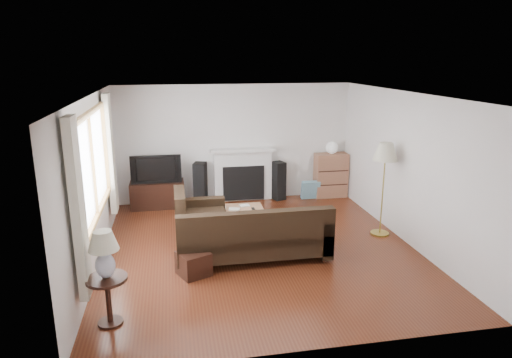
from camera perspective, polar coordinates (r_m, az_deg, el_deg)
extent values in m
cube|color=#542312|center=(7.59, 0.42, -8.63)|extent=(5.10, 5.60, 0.04)
cube|color=white|center=(6.97, 0.46, 10.53)|extent=(5.10, 5.60, 0.04)
cube|color=white|center=(9.83, -2.64, 4.51)|extent=(5.00, 0.04, 2.50)
cube|color=white|center=(4.65, 7.00, -7.88)|extent=(5.00, 0.04, 2.50)
cube|color=white|center=(7.15, -19.62, -0.42)|extent=(0.04, 5.50, 2.50)
cube|color=white|center=(8.03, 18.24, 1.34)|extent=(0.04, 5.50, 2.50)
cube|color=olive|center=(6.88, -19.68, 1.57)|extent=(0.12, 2.74, 1.54)
cube|color=beige|center=(5.47, -21.35, -3.60)|extent=(0.10, 0.35, 2.10)
cube|color=beige|center=(8.38, -17.73, 2.98)|extent=(0.10, 0.35, 2.10)
cube|color=white|center=(9.89, -1.64, 0.58)|extent=(1.40, 0.26, 1.15)
cube|color=black|center=(9.71, -12.19, -1.89)|extent=(1.10, 0.49, 0.55)
imported|color=black|center=(9.56, -12.38, 1.35)|extent=(1.01, 0.13, 0.58)
cube|color=black|center=(9.73, -6.98, -0.55)|extent=(0.33, 0.36, 0.89)
cube|color=black|center=(9.99, 2.83, -0.21)|extent=(0.31, 0.34, 0.84)
cube|color=#9C6548|center=(10.29, 9.32, 0.48)|extent=(0.71, 0.34, 0.98)
sphere|color=white|center=(10.15, 9.47, 3.87)|extent=(0.26, 0.26, 0.26)
cube|color=black|center=(7.10, -0.40, -6.77)|extent=(2.54, 1.86, 0.82)
cube|color=#A5734F|center=(8.29, -2.79, -5.01)|extent=(1.07, 0.60, 0.41)
cube|color=black|center=(6.73, -7.81, -10.41)|extent=(0.54, 0.54, 0.34)
cube|color=#A69239|center=(8.19, 15.58, -1.28)|extent=(0.46, 0.46, 1.65)
cube|color=black|center=(5.77, -17.94, -14.26)|extent=(0.48, 0.48, 0.60)
cube|color=silver|center=(5.52, -18.43, -9.00)|extent=(0.35, 0.35, 0.56)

